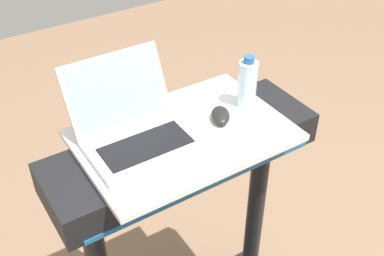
# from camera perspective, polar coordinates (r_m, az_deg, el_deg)

# --- Properties ---
(desk_board) EXTENTS (0.65, 0.44, 0.02)m
(desk_board) POSITION_cam_1_polar(r_m,az_deg,el_deg) (1.51, -1.02, -0.86)
(desk_board) COLOR white
(desk_board) RESTS_ON treadmill_base
(laptop) EXTENTS (0.33, 0.32, 0.22)m
(laptop) POSITION_cam_1_polar(r_m,az_deg,el_deg) (1.46, -6.82, 0.19)
(laptop) COLOR #B7B7BC
(laptop) RESTS_ON desk_board
(computer_mouse) EXTENTS (0.10, 0.12, 0.03)m
(computer_mouse) POSITION_cam_1_polar(r_m,az_deg,el_deg) (1.55, 3.39, 1.50)
(computer_mouse) COLOR black
(computer_mouse) RESTS_ON desk_board
(water_bottle) EXTENTS (0.06, 0.06, 0.18)m
(water_bottle) POSITION_cam_1_polar(r_m,az_deg,el_deg) (1.60, 6.55, 5.32)
(water_bottle) COLOR silver
(water_bottle) RESTS_ON desk_board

